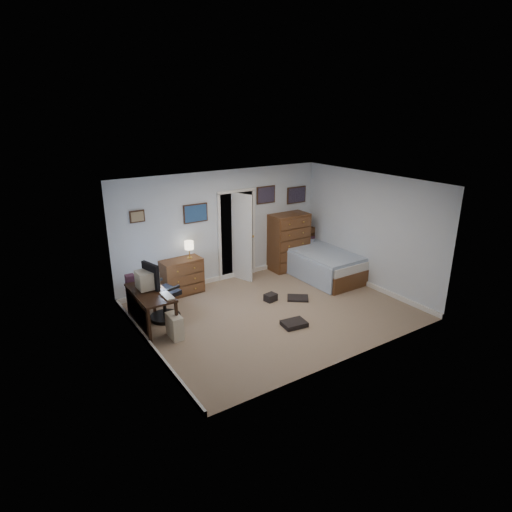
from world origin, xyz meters
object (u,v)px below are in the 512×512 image
at_px(computer_desk, 146,301).
at_px(bed, 320,263).
at_px(tall_dresser, 288,242).
at_px(low_dresser, 182,277).
at_px(office_chair, 161,298).

bearing_deg(computer_desk, bed, 3.75).
distance_m(tall_dresser, bed, 0.94).
relative_size(low_dresser, tall_dresser, 0.62).
xyz_separation_m(office_chair, bed, (3.93, 0.09, -0.13)).
bearing_deg(tall_dresser, computer_desk, -164.89).
bearing_deg(tall_dresser, bed, -68.58).
distance_m(computer_desk, bed, 4.28).
relative_size(computer_desk, tall_dresser, 0.88).
height_order(computer_desk, office_chair, office_chair).
bearing_deg(low_dresser, office_chair, -134.63).
distance_m(computer_desk, office_chair, 0.39).
height_order(low_dresser, tall_dresser, tall_dresser).
bearing_deg(bed, tall_dresser, 111.03).
xyz_separation_m(office_chair, low_dresser, (0.82, 0.92, -0.07)).
bearing_deg(low_dresser, tall_dresser, -3.45).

